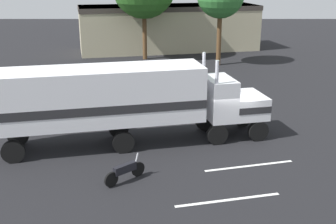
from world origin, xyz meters
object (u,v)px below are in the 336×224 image
at_px(semi_truck, 120,98).
at_px(motorcycle, 124,171).
at_px(person_bystander, 112,116).
at_px(parked_car, 65,91).

distance_m(semi_truck, motorcycle, 4.64).
distance_m(person_bystander, parked_car, 6.71).
distance_m(person_bystander, motorcycle, 6.21).
relative_size(semi_truck, person_bystander, 8.81).
bearing_deg(semi_truck, person_bystander, 109.82).
bearing_deg(person_bystander, semi_truck, -70.18).
relative_size(semi_truck, parked_car, 3.26).
bearing_deg(person_bystander, motorcycle, -78.68).
bearing_deg(motorcycle, person_bystander, 101.32).
xyz_separation_m(parked_car, motorcycle, (5.15, -11.51, -0.33)).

